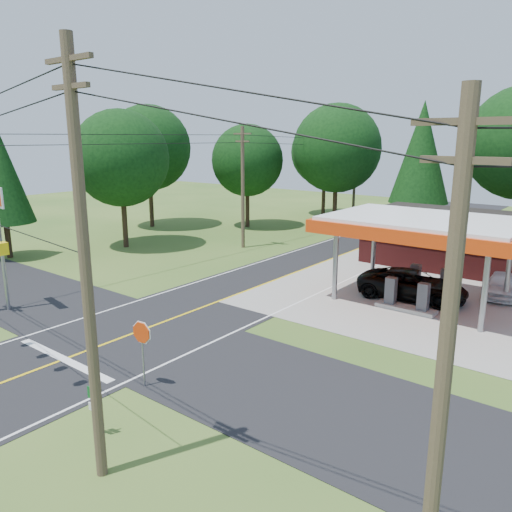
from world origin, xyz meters
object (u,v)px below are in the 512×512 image
Objects in this scene: suv_car at (412,285)px; gas_canopy at (424,228)px; octagonal_stop_sign at (142,338)px; sedan_car at (502,285)px.

gas_canopy is at bearing -129.43° from suv_car.
octagonal_stop_sign is (-4.50, -16.01, -2.30)m from gas_canopy.
sedan_car is (3.47, 4.00, -3.57)m from gas_canopy.
sedan_car is at bearing 49.09° from gas_canopy.
sedan_car is 21.58m from octagonal_stop_sign.
octagonal_stop_sign is at bearing -119.25° from sedan_car.
suv_car is (-0.50, 0.31, -3.42)m from gas_canopy.
gas_canopy is at bearing -138.45° from sedan_car.
sedan_car is at bearing -54.45° from suv_car.
octagonal_stop_sign is at bearing 158.87° from suv_car.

